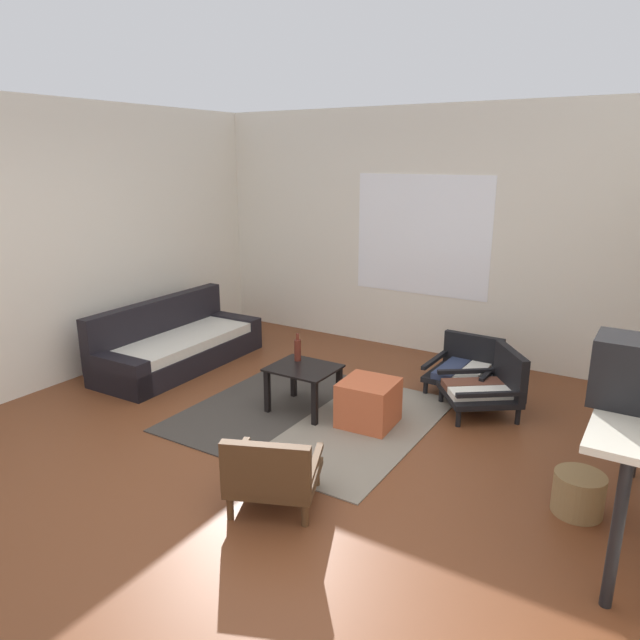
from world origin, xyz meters
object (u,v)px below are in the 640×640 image
Objects in this scene: couch at (176,346)px; console_shelf at (638,415)px; armchair_corner at (488,385)px; glass_bottle at (298,349)px; armchair_by_window at (465,367)px; coffee_table at (303,376)px; armchair_striped_foreground at (272,472)px; wicker_basket at (578,493)px; ottoman_orange at (368,403)px.

console_shelf is (4.36, -0.68, 0.54)m from couch.
glass_bottle is at bearing -155.36° from armchair_corner.
armchair_corner is 3.24× the size of glass_bottle.
armchair_by_window is at bearing 43.84° from glass_bottle.
armchair_corner is at bearing 30.35° from coffee_table.
armchair_striped_foreground is 1.67m from glass_bottle.
armchair_striped_foreground is 1.93m from wicker_basket.
armchair_by_window is at bearing 70.12° from ottoman_orange.
armchair_by_window is 1.27m from ottoman_orange.
coffee_table is at bearing -40.22° from glass_bottle.
ottoman_orange is at bearing -4.70° from glass_bottle.
couch is at bearing -170.16° from armchair_corner.
couch is 7.53× the size of glass_bottle.
coffee_table reaches higher than wicker_basket.
console_shelf reaches higher than ottoman_orange.
armchair_corner is 0.53× the size of console_shelf.
ottoman_orange is at bearing -4.90° from couch.
couch reaches higher than wicker_basket.
ottoman_orange is 0.28× the size of console_shelf.
couch reaches higher than coffee_table.
ottoman_orange is 1.75m from wicker_basket.
couch is at bearing -160.88° from armchair_by_window.
armchair_corner is at bearing 127.86° from wicker_basket.
couch reaches higher than ottoman_orange.
console_shelf reaches higher than wicker_basket.
armchair_striped_foreground is (2.45, -1.60, 0.04)m from couch.
glass_bottle is 2.52m from wicker_basket.
armchair_corner is 1.88× the size of ottoman_orange.
console_shelf is (1.92, 0.91, 0.50)m from armchair_striped_foreground.
ottoman_orange is (2.41, -0.21, -0.02)m from couch.
couch is at bearing 171.31° from wicker_basket.
console_shelf is at bearing -11.91° from wicker_basket.
armchair_corner is at bearing 24.64° from glass_bottle.
couch is 4.45m from console_shelf.
coffee_table is 1.82× the size of wicker_basket.
couch is at bearing 175.10° from ottoman_orange.
armchair_corner reaches higher than ottoman_orange.
couch is at bearing 175.01° from glass_bottle.
console_shelf reaches higher than armchair_striped_foreground.
armchair_striped_foreground is 0.46× the size of console_shelf.
armchair_striped_foreground is at bearing -149.77° from wicker_basket.
console_shelf is at bearing -46.48° from armchair_corner.
console_shelf is at bearing -9.36° from coffee_table.
armchair_by_window is 0.41× the size of console_shelf.
couch is 2.42m from ottoman_orange.
glass_bottle is at bearing 175.30° from ottoman_orange.
couch reaches higher than armchair_by_window.
console_shelf reaches higher than armchair_by_window.
couch is 1.70m from glass_bottle.
coffee_table is 1.49m from armchair_striped_foreground.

